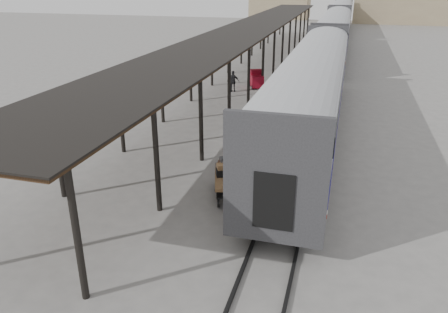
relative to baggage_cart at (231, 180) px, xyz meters
The scene contains 11 objects.
ground 1.12m from the baggage_cart, behind, with size 160.00×160.00×0.00m, color slate.
train 34.06m from the baggage_cart, 86.14° to the left, with size 3.45×76.01×4.01m.
canopy 24.73m from the baggage_cart, 100.12° to the left, with size 4.90×64.30×4.15m.
rails 34.20m from the baggage_cart, 86.15° to the left, with size 1.54×150.00×0.12m.
building_far 79.28m from the baggage_cart, 80.48° to the left, with size 18.00×10.00×8.00m, color tan.
building_left 82.88m from the baggage_cart, 97.56° to the left, with size 12.00×8.00×6.00m, color tan.
baggage_cart is the anchor object (origin of this frame).
suitcase_stack 0.55m from the baggage_cart, 127.67° to the left, with size 1.26×1.35×0.59m.
luggage_tug 18.58m from the baggage_cart, 98.54° to the left, with size 1.38×1.74×1.34m.
porter 1.35m from the baggage_cart, 68.96° to the right, with size 0.69×0.45×1.89m, color navy.
pedestrian 17.05m from the baggage_cart, 104.24° to the left, with size 0.93×0.39×1.59m, color black.
Camera 1 is at (4.83, -15.15, 8.06)m, focal length 35.00 mm.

